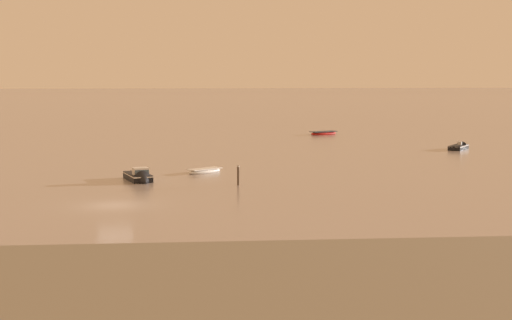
{
  "coord_description": "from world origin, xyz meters",
  "views": [
    {
      "loc": [
        5.43,
        -55.68,
        9.62
      ],
      "look_at": [
        12.44,
        24.85,
        0.35
      ],
      "focal_mm": 54.07,
      "sensor_mm": 36.0,
      "label": 1
    }
  ],
  "objects_px": {
    "mooring_post_left": "(238,176)",
    "rowboat_moored_0": "(323,133)",
    "motorboat_moored_2": "(460,147)",
    "rowboat_moored_1": "(205,171)",
    "motorboat_moored_3": "(140,178)"
  },
  "relations": [
    {
      "from": "mooring_post_left",
      "to": "rowboat_moored_0",
      "type": "bearing_deg",
      "value": 72.4
    },
    {
      "from": "rowboat_moored_0",
      "to": "rowboat_moored_1",
      "type": "relative_size",
      "value": 1.3
    },
    {
      "from": "rowboat_moored_0",
      "to": "motorboat_moored_2",
      "type": "bearing_deg",
      "value": 91.9
    },
    {
      "from": "motorboat_moored_3",
      "to": "rowboat_moored_1",
      "type": "distance_m",
      "value": 7.91
    },
    {
      "from": "motorboat_moored_3",
      "to": "rowboat_moored_0",
      "type": "bearing_deg",
      "value": 135.45
    },
    {
      "from": "motorboat_moored_3",
      "to": "rowboat_moored_1",
      "type": "relative_size",
      "value": 1.39
    },
    {
      "from": "rowboat_moored_1",
      "to": "mooring_post_left",
      "type": "bearing_deg",
      "value": 69.98
    },
    {
      "from": "rowboat_moored_0",
      "to": "mooring_post_left",
      "type": "xyz_separation_m",
      "value": [
        -16.5,
        -52.04,
        0.6
      ]
    },
    {
      "from": "motorboat_moored_2",
      "to": "mooring_post_left",
      "type": "relative_size",
      "value": 2.36
    },
    {
      "from": "motorboat_moored_2",
      "to": "rowboat_moored_1",
      "type": "bearing_deg",
      "value": 158.14
    },
    {
      "from": "motorboat_moored_2",
      "to": "mooring_post_left",
      "type": "xyz_separation_m",
      "value": [
        -29.66,
        -28.45,
        0.59
      ]
    },
    {
      "from": "motorboat_moored_3",
      "to": "mooring_post_left",
      "type": "distance_m",
      "value": 9.05
    },
    {
      "from": "rowboat_moored_1",
      "to": "motorboat_moored_2",
      "type": "bearing_deg",
      "value": 174.08
    },
    {
      "from": "rowboat_moored_0",
      "to": "motorboat_moored_3",
      "type": "relative_size",
      "value": 0.93
    },
    {
      "from": "motorboat_moored_3",
      "to": "rowboat_moored_1",
      "type": "xyz_separation_m",
      "value": [
        5.81,
        5.36,
        -0.12
      ]
    }
  ]
}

